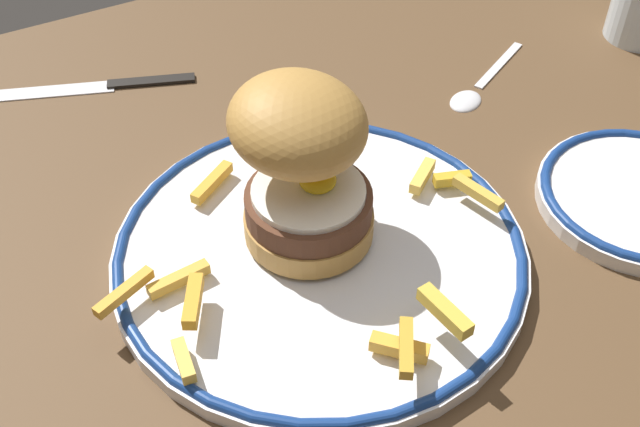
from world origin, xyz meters
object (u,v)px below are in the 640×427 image
(knife, at_px, (108,85))
(spoon, at_px, (474,90))
(burger, at_px, (303,161))
(dinner_plate, at_px, (320,251))

(knife, relative_size, spoon, 1.38)
(burger, xyz_separation_m, spoon, (0.22, 0.09, -0.07))
(knife, xyz_separation_m, spoon, (0.29, -0.17, 0.00))
(dinner_plate, bearing_deg, knife, 103.20)
(knife, bearing_deg, spoon, -30.67)
(dinner_plate, height_order, knife, dinner_plate)
(burger, relative_size, spoon, 1.05)
(burger, height_order, spoon, burger)
(spoon, bearing_deg, burger, -158.41)
(burger, xyz_separation_m, knife, (-0.07, 0.26, -0.07))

